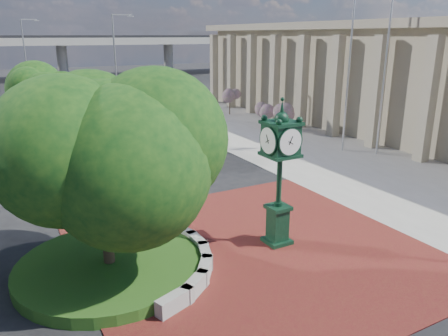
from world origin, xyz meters
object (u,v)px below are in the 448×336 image
parked_car (106,100)px  flagpole_b (386,63)px  street_lamp_near (117,58)px  post_clock (280,168)px  flagpole_a (349,63)px  street_lamp_far (27,53)px

parked_car → flagpole_b: bearing=-67.8°
flagpole_b → street_lamp_near: flagpole_b is taller
post_clock → street_lamp_near: (2.38, 29.39, 2.52)m
flagpole_a → street_lamp_near: 22.34m
flagpole_a → street_lamp_near: flagpole_a is taller
parked_car → flagpole_a: flagpole_a is taller
flagpole_a → street_lamp_far: 39.51m
flagpole_b → street_lamp_near: 24.52m
post_clock → parked_car: post_clock is taller
street_lamp_near → parked_car: bearing=87.1°
flagpole_b → street_lamp_far: (-17.18, 37.97, -0.44)m
flagpole_a → street_lamp_near: size_ratio=1.22×
post_clock → street_lamp_far: size_ratio=0.58×
post_clock → parked_car: (2.74, 36.41, -2.28)m
street_lamp_near → street_lamp_far: (-6.35, 15.98, -0.04)m
post_clock → flagpole_b: bearing=29.2°
post_clock → flagpole_a: bearing=37.6°
post_clock → flagpole_a: 15.33m
flagpole_a → parked_car: bearing=108.7°
flagpole_b → parked_car: bearing=109.9°
flagpole_a → flagpole_b: flagpole_b is taller
post_clock → street_lamp_near: bearing=85.4°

